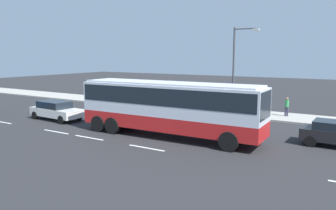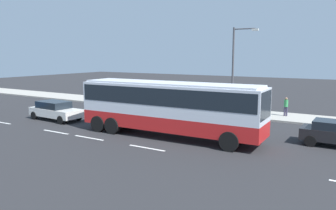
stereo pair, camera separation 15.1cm
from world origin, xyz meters
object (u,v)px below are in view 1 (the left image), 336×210
object	(u,v)px
pedestrian_at_crossing	(287,105)
street_lamp	(236,65)
car_white_minivan	(56,110)
coach_bus	(169,103)
pedestrian_near_curb	(253,103)

from	to	relation	value
pedestrian_at_crossing	street_lamp	distance (m)	5.36
car_white_minivan	pedestrian_at_crossing	xyz separation A→B (m)	(15.63, 10.49, 0.25)
coach_bus	pedestrian_at_crossing	world-z (taller)	coach_bus
coach_bus	street_lamp	bearing A→B (deg)	80.61
coach_bus	pedestrian_at_crossing	xyz separation A→B (m)	(4.99, 10.54, -1.12)
pedestrian_near_curb	pedestrian_at_crossing	xyz separation A→B (m)	(2.79, 0.27, 0.00)
car_white_minivan	coach_bus	bearing A→B (deg)	3.10
coach_bus	pedestrian_near_curb	world-z (taller)	coach_bus
pedestrian_near_curb	pedestrian_at_crossing	bearing A→B (deg)	179.16
pedestrian_at_crossing	street_lamp	size ratio (longest dim) A/B	0.22
coach_bus	pedestrian_at_crossing	distance (m)	11.72
car_white_minivan	pedestrian_near_curb	bearing A→B (deg)	41.89
pedestrian_near_curb	pedestrian_at_crossing	distance (m)	2.80
street_lamp	pedestrian_at_crossing	bearing A→B (deg)	27.37
car_white_minivan	pedestrian_near_curb	size ratio (longest dim) A/B	3.04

